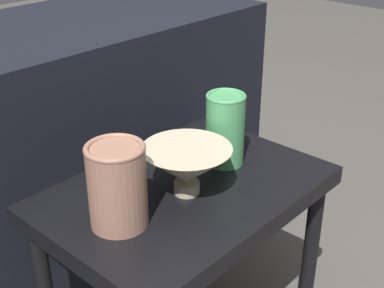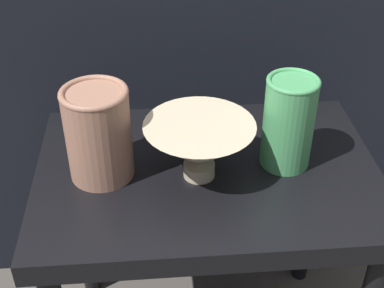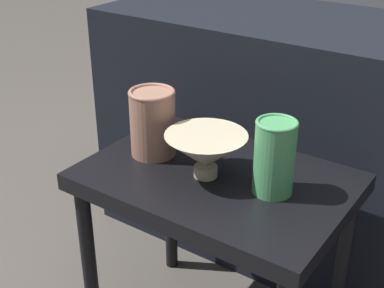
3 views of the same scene
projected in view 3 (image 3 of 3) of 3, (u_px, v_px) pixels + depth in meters
table at (216, 200)px, 1.22m from camera, size 0.59×0.41×0.49m
couch_backdrop at (304, 141)px, 1.61m from camera, size 1.24×0.50×0.73m
bowl at (206, 151)px, 1.16m from camera, size 0.18×0.18×0.10m
vase_textured_left at (153, 121)px, 1.25m from camera, size 0.11×0.11×0.16m
vase_colorful_right at (274, 156)px, 1.09m from camera, size 0.09×0.09×0.16m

